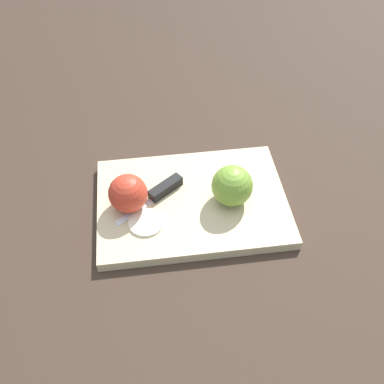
{
  "coord_description": "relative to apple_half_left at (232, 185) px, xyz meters",
  "views": [
    {
      "loc": [
        -0.01,
        0.57,
        0.67
      ],
      "look_at": [
        0.0,
        0.0,
        0.04
      ],
      "focal_mm": 42.0,
      "sensor_mm": 36.0,
      "label": 1
    }
  ],
  "objects": [
    {
      "name": "ground_plane",
      "position": [
        0.08,
        0.0,
        -0.06
      ],
      "size": [
        4.0,
        4.0,
        0.0
      ],
      "primitive_type": "plane",
      "color": "#38281E"
    },
    {
      "name": "apple_half_left",
      "position": [
        0.0,
        0.0,
        0.0
      ],
      "size": [
        0.08,
        0.08,
        0.08
      ],
      "rotation": [
        0.0,
        0.0,
        4.15
      ],
      "color": "olive",
      "rests_on": "cutting_board"
    },
    {
      "name": "apple_half_right",
      "position": [
        0.19,
        0.02,
        -0.0
      ],
      "size": [
        0.07,
        0.07,
        0.07
      ],
      "rotation": [
        0.0,
        0.0,
        1.13
      ],
      "color": "red",
      "rests_on": "cutting_board"
    },
    {
      "name": "knife",
      "position": [
        0.13,
        -0.01,
        -0.03
      ],
      "size": [
        0.12,
        0.12,
        0.02
      ],
      "rotation": [
        0.0,
        0.0,
        0.79
      ],
      "color": "silver",
      "rests_on": "cutting_board"
    },
    {
      "name": "apple_slice",
      "position": [
        0.16,
        0.06,
        -0.04
      ],
      "size": [
        0.07,
        0.07,
        0.0
      ],
      "color": "#EFE5C6",
      "rests_on": "cutting_board"
    },
    {
      "name": "cutting_board",
      "position": [
        0.08,
        0.0,
        -0.05
      ],
      "size": [
        0.4,
        0.31,
        0.02
      ],
      "color": "#D1B789",
      "rests_on": "ground_plane"
    }
  ]
}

